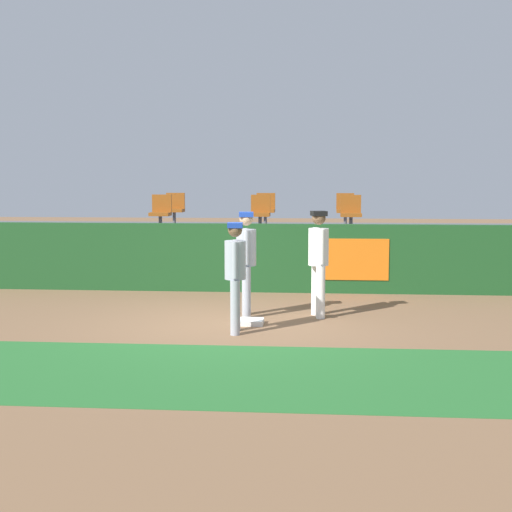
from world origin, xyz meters
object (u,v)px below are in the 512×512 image
Objects in this scene: seat_back_right at (345,208)px; first_base at (251,322)px; player_coach_visitor at (246,256)px; seat_back_center at (266,208)px; player_runner_visitor at (235,269)px; seat_front_left at (161,211)px; seat_front_right at (351,212)px; seat_back_left at (175,207)px; player_fielder_home at (319,256)px; seat_front_center at (260,211)px.

first_base is at bearing -105.27° from seat_back_right.
seat_back_center is at bearing 174.40° from player_coach_visitor.
seat_front_left is at bearing -160.89° from player_runner_visitor.
first_base is 1.16m from player_runner_visitor.
seat_back_right and seat_back_center have the same top height.
player_coach_visitor is 4.76m from seat_front_left.
seat_front_right and seat_back_right have the same top height.
seat_back_left reaches higher than first_base.
seat_back_right is (1.92, 5.89, 0.57)m from player_coach_visitor.
player_fielder_home is 2.14× the size of seat_back_right.
seat_back_left is (-4.31, 0.00, 0.00)m from seat_back_right.
seat_front_center reaches higher than player_coach_visitor.
seat_back_right and seat_front_left have the same top height.
first_base is at bearing -87.51° from seat_front_center.
player_runner_visitor is 0.95× the size of player_coach_visitor.
player_fielder_home is at bearing -100.51° from seat_front_right.
player_coach_visitor is at bearing -67.96° from seat_back_left.
player_fielder_home is 6.86m from seat_back_left.
seat_front_right is 1.00× the size of seat_back_right.
seat_back_right is 1.00× the size of seat_back_left.
first_base is 0.22× the size of player_fielder_home.
seat_front_left reaches higher than first_base.
seat_back_left is 2.31m from seat_back_center.
seat_front_right is 1.00× the size of seat_front_left.
first_base is 0.48× the size of seat_front_left.
player_coach_visitor is at bearing -100.22° from player_fielder_home.
seat_back_left is (-2.39, 5.90, 0.57)m from player_coach_visitor.
player_coach_visitor is 4.13m from seat_front_center.
player_runner_visitor is at bearing -105.30° from seat_back_right.
seat_back_left is at bearing 142.15° from seat_front_center.
player_runner_visitor is at bearing -105.56° from first_base.
seat_front_left is 1.00× the size of seat_front_center.
seat_front_right is (2.01, 5.38, 0.63)m from player_runner_visitor.
seat_front_center and seat_back_center have the same top height.
seat_back_left is at bearing -164.27° from player_coach_visitor.
seat_front_center is (2.28, -0.00, -0.00)m from seat_front_left.
seat_front_center is at bearing -0.00° from seat_front_left.
seat_back_left is at bearing 180.00° from seat_back_center.
player_fielder_home is 1.87m from player_runner_visitor.
seat_front_center reaches higher than first_base.
seat_front_right is at bearing -41.48° from seat_back_center.
seat_front_left is at bearing -141.67° from seat_back_center.
first_base is 4.99m from seat_front_center.
player_runner_visitor is at bearing -66.81° from seat_front_left.
seat_back_center is (-1.29, 5.80, 0.56)m from player_fielder_home.
player_runner_visitor is 7.21m from seat_back_center.
player_runner_visitor is at bearing -71.95° from seat_back_left.
seat_back_center is at bearing 177.99° from player_fielder_home.
seat_front_left and seat_front_center have the same top height.
seat_back_left is at bearing 157.52° from seat_front_right.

